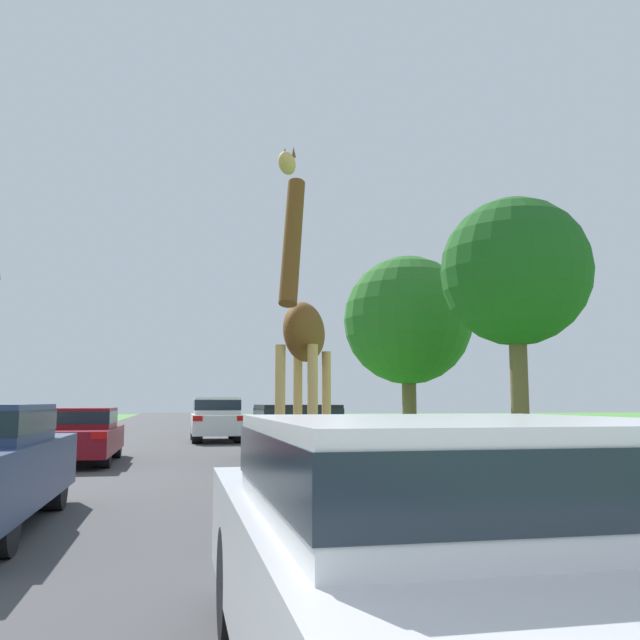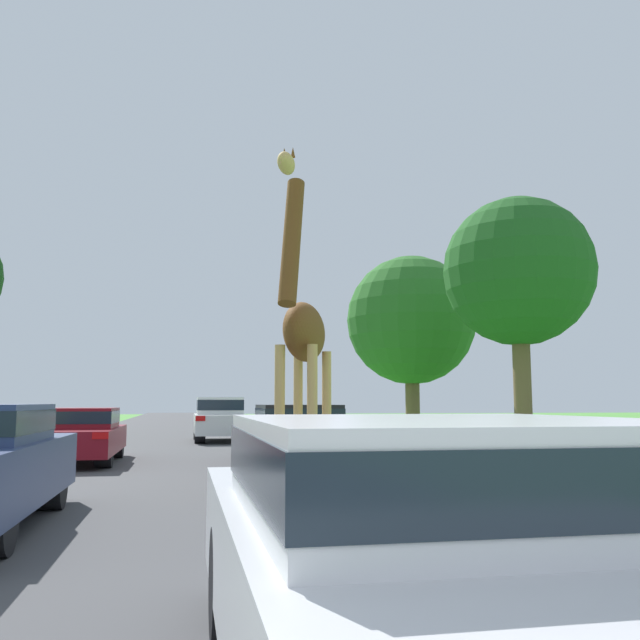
{
  "view_description": "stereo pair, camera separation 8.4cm",
  "coord_description": "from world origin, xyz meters",
  "px_view_note": "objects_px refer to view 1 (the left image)",
  "views": [
    {
      "loc": [
        0.23,
        0.73,
        1.39
      ],
      "look_at": [
        2.51,
        11.7,
        2.75
      ],
      "focal_mm": 38.0,
      "sensor_mm": 36.0,
      "label": 1
    },
    {
      "loc": [
        0.31,
        0.71,
        1.39
      ],
      "look_at": [
        2.51,
        11.7,
        2.75
      ],
      "focal_mm": 38.0,
      "sensor_mm": 36.0,
      "label": 2
    }
  ],
  "objects_px": {
    "tree_left_edge": "(515,273)",
    "car_far_ahead": "(216,418)",
    "car_queue_left": "(296,431)",
    "tree_right_cluster": "(408,321)",
    "car_lead_maroon": "(462,560)",
    "giraffe_near_road": "(303,334)",
    "car_queue_right": "(77,433)"
  },
  "relations": [
    {
      "from": "tree_left_edge",
      "to": "tree_right_cluster",
      "type": "relative_size",
      "value": 1.06
    },
    {
      "from": "car_far_ahead",
      "to": "tree_right_cluster",
      "type": "distance_m",
      "value": 10.74
    },
    {
      "from": "car_queue_right",
      "to": "tree_right_cluster",
      "type": "distance_m",
      "value": 18.17
    },
    {
      "from": "car_queue_left",
      "to": "tree_right_cluster",
      "type": "bearing_deg",
      "value": 61.18
    },
    {
      "from": "car_queue_right",
      "to": "car_far_ahead",
      "type": "height_order",
      "value": "car_far_ahead"
    },
    {
      "from": "car_queue_left",
      "to": "tree_right_cluster",
      "type": "distance_m",
      "value": 16.08
    },
    {
      "from": "car_far_ahead",
      "to": "tree_right_cluster",
      "type": "height_order",
      "value": "tree_right_cluster"
    },
    {
      "from": "car_far_ahead",
      "to": "tree_left_edge",
      "type": "height_order",
      "value": "tree_left_edge"
    },
    {
      "from": "tree_right_cluster",
      "to": "car_queue_right",
      "type": "bearing_deg",
      "value": -134.6
    },
    {
      "from": "tree_left_edge",
      "to": "giraffe_near_road",
      "type": "bearing_deg",
      "value": -131.86
    },
    {
      "from": "car_far_ahead",
      "to": "giraffe_near_road",
      "type": "bearing_deg",
      "value": -87.34
    },
    {
      "from": "giraffe_near_road",
      "to": "car_queue_right",
      "type": "distance_m",
      "value": 7.3
    },
    {
      "from": "tree_right_cluster",
      "to": "car_far_ahead",
      "type": "bearing_deg",
      "value": -153.0
    },
    {
      "from": "giraffe_near_road",
      "to": "tree_left_edge",
      "type": "relative_size",
      "value": 0.61
    },
    {
      "from": "tree_right_cluster",
      "to": "car_queue_left",
      "type": "bearing_deg",
      "value": -118.82
    },
    {
      "from": "giraffe_near_road",
      "to": "car_lead_maroon",
      "type": "height_order",
      "value": "giraffe_near_road"
    },
    {
      "from": "car_queue_left",
      "to": "tree_left_edge",
      "type": "relative_size",
      "value": 0.55
    },
    {
      "from": "car_queue_right",
      "to": "car_queue_left",
      "type": "height_order",
      "value": "car_queue_left"
    },
    {
      "from": "giraffe_near_road",
      "to": "car_queue_right",
      "type": "relative_size",
      "value": 1.17
    },
    {
      "from": "car_queue_right",
      "to": "car_far_ahead",
      "type": "xyz_separation_m",
      "value": [
        3.6,
        8.08,
        0.14
      ]
    },
    {
      "from": "tree_right_cluster",
      "to": "giraffe_near_road",
      "type": "bearing_deg",
      "value": -114.1
    },
    {
      "from": "car_queue_right",
      "to": "giraffe_near_road",
      "type": "bearing_deg",
      "value": -53.2
    },
    {
      "from": "car_lead_maroon",
      "to": "car_far_ahead",
      "type": "height_order",
      "value": "car_far_ahead"
    },
    {
      "from": "car_far_ahead",
      "to": "tree_left_edge",
      "type": "xyz_separation_m",
      "value": [
        10.08,
        -3.2,
        5.06
      ]
    },
    {
      "from": "giraffe_near_road",
      "to": "tree_right_cluster",
      "type": "bearing_deg",
      "value": -93.82
    },
    {
      "from": "car_lead_maroon",
      "to": "tree_left_edge",
      "type": "distance_m",
      "value": 21.8
    },
    {
      "from": "tree_left_edge",
      "to": "car_far_ahead",
      "type": "bearing_deg",
      "value": 162.39
    },
    {
      "from": "car_queue_left",
      "to": "car_lead_maroon",
      "type": "bearing_deg",
      "value": -96.53
    },
    {
      "from": "car_far_ahead",
      "to": "car_queue_right",
      "type": "bearing_deg",
      "value": -113.99
    },
    {
      "from": "tree_left_edge",
      "to": "car_lead_maroon",
      "type": "bearing_deg",
      "value": -118.8
    },
    {
      "from": "car_lead_maroon",
      "to": "giraffe_near_road",
      "type": "bearing_deg",
      "value": 84.57
    },
    {
      "from": "giraffe_near_road",
      "to": "car_lead_maroon",
      "type": "xyz_separation_m",
      "value": [
        -0.76,
        -8.02,
        -1.78
      ]
    }
  ]
}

